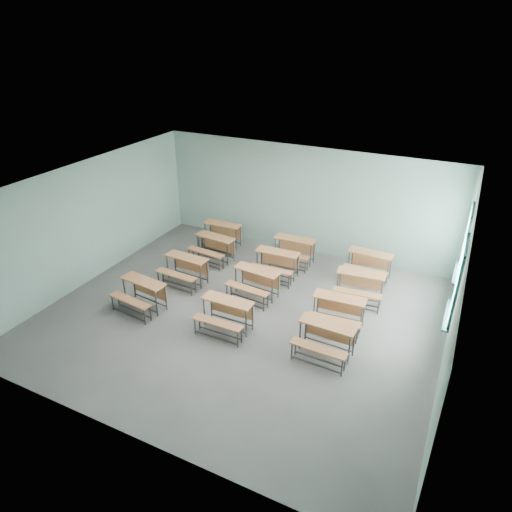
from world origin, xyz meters
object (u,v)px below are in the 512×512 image
at_px(desk_unit_r0c0, 141,291).
at_px(desk_unit_r1c1, 255,280).
at_px(desk_unit_r2c0, 213,245).
at_px(desk_unit_r2c2, 360,283).
at_px(desk_unit_r2c1, 276,261).
at_px(desk_unit_r3c2, 369,262).
at_px(desk_unit_r0c2, 325,336).
at_px(desk_unit_r1c0, 185,266).
at_px(desk_unit_r0c1, 226,311).
at_px(desk_unit_r1c2, 338,309).
at_px(desk_unit_r3c0, 221,232).
at_px(desk_unit_r3c1, 293,247).

bearing_deg(desk_unit_r0c0, desk_unit_r1c1, 44.28).
xyz_separation_m(desk_unit_r2c0, desk_unit_r2c2, (4.39, -0.26, 0.00)).
height_order(desk_unit_r2c1, desk_unit_r3c2, same).
bearing_deg(desk_unit_r2c1, desk_unit_r0c2, -51.22).
relative_size(desk_unit_r1c0, desk_unit_r2c1, 1.01).
relative_size(desk_unit_r0c1, desk_unit_r3c2, 0.98).
bearing_deg(desk_unit_r1c0, desk_unit_r3c2, 32.18).
bearing_deg(desk_unit_r1c2, desk_unit_r0c0, -166.91).
xyz_separation_m(desk_unit_r2c1, desk_unit_r3c0, (-2.30, 1.00, 0.00)).
distance_m(desk_unit_r0c2, desk_unit_r1c2, 1.09).
bearing_deg(desk_unit_r1c0, desk_unit_r2c0, 92.65).
relative_size(desk_unit_r1c2, desk_unit_r2c0, 0.98).
bearing_deg(desk_unit_r2c1, desk_unit_r1c0, -149.09).
xyz_separation_m(desk_unit_r2c0, desk_unit_r3c2, (4.32, 0.95, 0.00)).
height_order(desk_unit_r0c0, desk_unit_r2c2, same).
bearing_deg(desk_unit_r2c1, desk_unit_r2c0, 174.88).
relative_size(desk_unit_r0c2, desk_unit_r3c0, 1.01).
relative_size(desk_unit_r2c0, desk_unit_r3c1, 1.05).
xyz_separation_m(desk_unit_r0c0, desk_unit_r2c0, (0.26, 2.95, 0.00)).
height_order(desk_unit_r0c2, desk_unit_r3c2, same).
xyz_separation_m(desk_unit_r0c1, desk_unit_r2c0, (-2.00, 2.80, 0.00)).
xyz_separation_m(desk_unit_r0c1, desk_unit_r2c1, (0.04, 2.70, 0.00)).
relative_size(desk_unit_r0c0, desk_unit_r3c2, 1.05).
distance_m(desk_unit_r1c0, desk_unit_r3c1, 3.19).
bearing_deg(desk_unit_r2c0, desk_unit_r3c2, 18.53).
xyz_separation_m(desk_unit_r0c1, desk_unit_r3c2, (2.32, 3.75, 0.00)).
bearing_deg(desk_unit_r1c0, desk_unit_r2c1, 36.54).
bearing_deg(desk_unit_r1c0, desk_unit_r1c1, 8.78).
height_order(desk_unit_r0c2, desk_unit_r1c1, same).
bearing_deg(desk_unit_r2c0, desk_unit_r2c2, 2.79).
bearing_deg(desk_unit_r1c1, desk_unit_r0c1, -83.19).
bearing_deg(desk_unit_r1c0, desk_unit_r0c2, -12.61).
distance_m(desk_unit_r1c0, desk_unit_r1c1, 1.99).
relative_size(desk_unit_r0c1, desk_unit_r3c1, 0.99).
height_order(desk_unit_r1c2, desk_unit_r2c1, same).
distance_m(desk_unit_r0c2, desk_unit_r3c2, 3.62).
relative_size(desk_unit_r1c1, desk_unit_r2c1, 1.03).
distance_m(desk_unit_r1c0, desk_unit_r2c2, 4.56).
xyz_separation_m(desk_unit_r0c2, desk_unit_r1c2, (-0.06, 1.09, 0.00)).
distance_m(desk_unit_r1c1, desk_unit_r3c0, 3.10).
relative_size(desk_unit_r0c0, desk_unit_r3c0, 1.06).
height_order(desk_unit_r0c0, desk_unit_r3c2, same).
relative_size(desk_unit_r0c1, desk_unit_r2c0, 0.94).
bearing_deg(desk_unit_r3c1, desk_unit_r2c1, -97.46).
height_order(desk_unit_r0c0, desk_unit_r0c2, same).
xyz_separation_m(desk_unit_r2c2, desk_unit_r3c2, (-0.07, 1.21, 0.00)).
distance_m(desk_unit_r0c1, desk_unit_r2c1, 2.70).
bearing_deg(desk_unit_r2c0, desk_unit_r0c2, -25.74).
distance_m(desk_unit_r3c0, desk_unit_r3c1, 2.41).
distance_m(desk_unit_r0c0, desk_unit_r2c2, 5.37).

